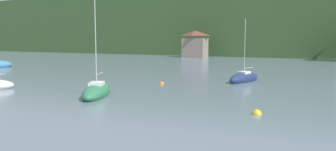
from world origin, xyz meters
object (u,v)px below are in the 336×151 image
shore_building_west (195,44)px  sailboat_mid_7 (97,91)px  sailboat_far_2 (244,78)px  mooring_buoy_mid (162,84)px  mooring_buoy_near (257,114)px

shore_building_west → sailboat_mid_7: sailboat_mid_7 is taller
sailboat_far_2 → mooring_buoy_mid: (-6.60, -5.34, -0.33)m
shore_building_west → sailboat_far_2: size_ratio=0.94×
shore_building_west → mooring_buoy_near: (26.45, -53.55, -3.05)m
shore_building_west → mooring_buoy_near: size_ratio=11.64×
mooring_buoy_near → sailboat_mid_7: bearing=176.4°
sailboat_far_2 → mooring_buoy_near: (4.51, -14.31, -0.33)m
sailboat_mid_7 → mooring_buoy_mid: (1.19, 8.18, -0.32)m
sailboat_far_2 → sailboat_mid_7: bearing=-15.3°
shore_building_west → sailboat_mid_7: 54.70m
mooring_buoy_mid → shore_building_west: bearing=109.0°
shore_building_west → mooring_buoy_mid: 47.25m
shore_building_west → sailboat_mid_7: bearing=-75.0°
mooring_buoy_mid → sailboat_mid_7: bearing=-98.3°
shore_building_west → mooring_buoy_mid: bearing=-71.0°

